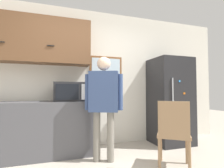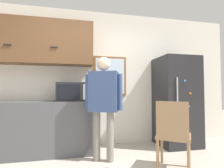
{
  "view_description": "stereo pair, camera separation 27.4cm",
  "coord_description": "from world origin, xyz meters",
  "px_view_note": "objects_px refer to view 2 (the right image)",
  "views": [
    {
      "loc": [
        -0.68,
        -1.59,
        1.06
      ],
      "look_at": [
        0.16,
        1.02,
        1.18
      ],
      "focal_mm": 28.0,
      "sensor_mm": 36.0,
      "label": 1
    },
    {
      "loc": [
        -0.42,
        -1.66,
        1.06
      ],
      "look_at": [
        0.16,
        1.02,
        1.18
      ],
      "focal_mm": 28.0,
      "sensor_mm": 36.0,
      "label": 2
    }
  ],
  "objects_px": {
    "chair": "(173,132)",
    "refrigerator": "(176,101)",
    "person": "(104,97)",
    "microwave": "(72,92)"
  },
  "relations": [
    {
      "from": "person",
      "to": "refrigerator",
      "type": "xyz_separation_m",
      "value": [
        1.55,
        0.48,
        -0.1
      ]
    },
    {
      "from": "microwave",
      "to": "chair",
      "type": "height_order",
      "value": "microwave"
    },
    {
      "from": "person",
      "to": "chair",
      "type": "height_order",
      "value": "person"
    },
    {
      "from": "person",
      "to": "chair",
      "type": "distance_m",
      "value": 1.11
    },
    {
      "from": "microwave",
      "to": "chair",
      "type": "xyz_separation_m",
      "value": [
        1.33,
        -1.06,
        -0.54
      ]
    },
    {
      "from": "chair",
      "to": "refrigerator",
      "type": "bearing_deg",
      "value": -88.03
    },
    {
      "from": "refrigerator",
      "to": "chair",
      "type": "bearing_deg",
      "value": -124.24
    },
    {
      "from": "microwave",
      "to": "chair",
      "type": "bearing_deg",
      "value": -38.6
    },
    {
      "from": "microwave",
      "to": "person",
      "type": "xyz_separation_m",
      "value": [
        0.48,
        -0.49,
        -0.08
      ]
    },
    {
      "from": "person",
      "to": "refrigerator",
      "type": "bearing_deg",
      "value": 39.36
    }
  ]
}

